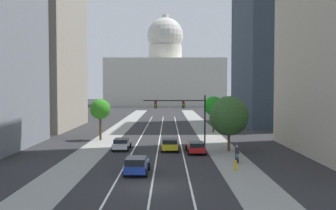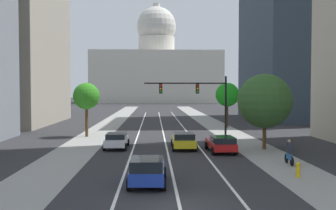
{
  "view_description": "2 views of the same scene",
  "coord_description": "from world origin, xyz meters",
  "px_view_note": "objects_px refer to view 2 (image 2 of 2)",
  "views": [
    {
      "loc": [
        1.22,
        -27.93,
        7.32
      ],
      "look_at": [
        1.15,
        32.94,
        4.69
      ],
      "focal_mm": 40.53,
      "sensor_mm": 36.0,
      "label": 1
    },
    {
      "loc": [
        -1.12,
        -16.07,
        5.09
      ],
      "look_at": [
        0.66,
        31.6,
        3.2
      ],
      "focal_mm": 41.0,
      "sensor_mm": 36.0,
      "label": 2
    }
  ],
  "objects_px": {
    "car_white": "(117,140)",
    "street_tree_near_right": "(227,95)",
    "street_tree_far_right": "(265,101)",
    "street_tree_near_left": "(86,96)",
    "traffic_signal_mast": "(200,95)",
    "capitol_building": "(156,70)",
    "car_blue": "(147,170)",
    "cyclist": "(289,152)",
    "car_red": "(221,143)",
    "car_yellow": "(184,140)",
    "fire_hydrant": "(298,169)"
  },
  "relations": [
    {
      "from": "car_blue",
      "to": "street_tree_near_left",
      "type": "xyz_separation_m",
      "value": [
        -6.96,
        21.52,
        3.57
      ]
    },
    {
      "from": "capitol_building",
      "to": "cyclist",
      "type": "xyz_separation_m",
      "value": [
        8.07,
        -127.49,
        -12.18
      ]
    },
    {
      "from": "car_red",
      "to": "car_yellow",
      "type": "xyz_separation_m",
      "value": [
        -2.91,
        1.89,
        0.02
      ]
    },
    {
      "from": "street_tree_far_right",
      "to": "street_tree_near_left",
      "type": "relative_size",
      "value": 1.1
    },
    {
      "from": "fire_hydrant",
      "to": "street_tree_far_right",
      "type": "bearing_deg",
      "value": 84.12
    },
    {
      "from": "street_tree_far_right",
      "to": "street_tree_near_left",
      "type": "height_order",
      "value": "street_tree_far_right"
    },
    {
      "from": "street_tree_near_right",
      "to": "car_yellow",
      "type": "bearing_deg",
      "value": -111.43
    },
    {
      "from": "car_blue",
      "to": "street_tree_near_left",
      "type": "bearing_deg",
      "value": 19.54
    },
    {
      "from": "fire_hydrant",
      "to": "street_tree_near_right",
      "type": "bearing_deg",
      "value": 86.93
    },
    {
      "from": "car_yellow",
      "to": "street_tree_near_right",
      "type": "distance_m",
      "value": 20.61
    },
    {
      "from": "car_red",
      "to": "street_tree_far_right",
      "type": "height_order",
      "value": "street_tree_far_right"
    },
    {
      "from": "car_blue",
      "to": "street_tree_far_right",
      "type": "height_order",
      "value": "street_tree_far_right"
    },
    {
      "from": "cyclist",
      "to": "street_tree_near_right",
      "type": "bearing_deg",
      "value": -1.6
    },
    {
      "from": "car_red",
      "to": "street_tree_far_right",
      "type": "distance_m",
      "value": 5.45
    },
    {
      "from": "car_yellow",
      "to": "traffic_signal_mast",
      "type": "bearing_deg",
      "value": -19.73
    },
    {
      "from": "fire_hydrant",
      "to": "cyclist",
      "type": "relative_size",
      "value": 0.53
    },
    {
      "from": "car_blue",
      "to": "street_tree_far_right",
      "type": "bearing_deg",
      "value": -37.65
    },
    {
      "from": "capitol_building",
      "to": "car_blue",
      "type": "relative_size",
      "value": 12.03
    },
    {
      "from": "car_red",
      "to": "street_tree_near_left",
      "type": "distance_m",
      "value": 17.25
    },
    {
      "from": "street_tree_near_right",
      "to": "street_tree_near_left",
      "type": "height_order",
      "value": "street_tree_near_right"
    },
    {
      "from": "car_blue",
      "to": "car_white",
      "type": "height_order",
      "value": "car_blue"
    },
    {
      "from": "car_yellow",
      "to": "street_tree_near_left",
      "type": "distance_m",
      "value": 13.91
    },
    {
      "from": "street_tree_far_right",
      "to": "cyclist",
      "type": "bearing_deg",
      "value": -92.29
    },
    {
      "from": "car_red",
      "to": "car_yellow",
      "type": "relative_size",
      "value": 1.03
    },
    {
      "from": "car_red",
      "to": "cyclist",
      "type": "relative_size",
      "value": 2.65
    },
    {
      "from": "car_white",
      "to": "car_yellow",
      "type": "relative_size",
      "value": 0.96
    },
    {
      "from": "car_white",
      "to": "street_tree_near_right",
      "type": "height_order",
      "value": "street_tree_near_right"
    },
    {
      "from": "fire_hydrant",
      "to": "street_tree_far_right",
      "type": "xyz_separation_m",
      "value": [
        1.08,
        10.52,
        3.67
      ]
    },
    {
      "from": "traffic_signal_mast",
      "to": "car_blue",
      "type": "bearing_deg",
      "value": -105.43
    },
    {
      "from": "street_tree_near_right",
      "to": "cyclist",
      "type": "bearing_deg",
      "value": -91.73
    },
    {
      "from": "traffic_signal_mast",
      "to": "car_yellow",
      "type": "bearing_deg",
      "value": -110.38
    },
    {
      "from": "car_yellow",
      "to": "street_tree_near_left",
      "type": "xyz_separation_m",
      "value": [
        -9.87,
        9.12,
        3.62
      ]
    },
    {
      "from": "fire_hydrant",
      "to": "street_tree_near_left",
      "type": "xyz_separation_m",
      "value": [
        -15.68,
        20.04,
        3.91
      ]
    },
    {
      "from": "traffic_signal_mast",
      "to": "capitol_building",
      "type": "bearing_deg",
      "value": 91.73
    },
    {
      "from": "capitol_building",
      "to": "street_tree_near_right",
      "type": "height_order",
      "value": "capitol_building"
    },
    {
      "from": "car_blue",
      "to": "car_yellow",
      "type": "distance_m",
      "value": 12.73
    },
    {
      "from": "street_tree_far_right",
      "to": "car_blue",
      "type": "bearing_deg",
      "value": -129.27
    },
    {
      "from": "car_blue",
      "to": "fire_hydrant",
      "type": "distance_m",
      "value": 8.85
    },
    {
      "from": "fire_hydrant",
      "to": "cyclist",
      "type": "height_order",
      "value": "cyclist"
    },
    {
      "from": "street_tree_far_right",
      "to": "fire_hydrant",
      "type": "bearing_deg",
      "value": -95.88
    },
    {
      "from": "cyclist",
      "to": "traffic_signal_mast",
      "type": "bearing_deg",
      "value": 20.19
    },
    {
      "from": "fire_hydrant",
      "to": "cyclist",
      "type": "xyz_separation_m",
      "value": [
        0.81,
        3.71,
        0.39
      ]
    },
    {
      "from": "capitol_building",
      "to": "car_yellow",
      "type": "bearing_deg",
      "value": -89.31
    },
    {
      "from": "car_red",
      "to": "fire_hydrant",
      "type": "distance_m",
      "value": 9.49
    },
    {
      "from": "car_white",
      "to": "street_tree_near_left",
      "type": "distance_m",
      "value": 10.13
    },
    {
      "from": "car_red",
      "to": "cyclist",
      "type": "bearing_deg",
      "value": -146.64
    },
    {
      "from": "car_white",
      "to": "street_tree_near_right",
      "type": "xyz_separation_m",
      "value": [
        13.21,
        18.3,
        3.68
      ]
    },
    {
      "from": "car_blue",
      "to": "street_tree_near_right",
      "type": "distance_m",
      "value": 33.14
    },
    {
      "from": "street_tree_near_right",
      "to": "car_red",
      "type": "bearing_deg",
      "value": -102.23
    },
    {
      "from": "fire_hydrant",
      "to": "cyclist",
      "type": "distance_m",
      "value": 3.82
    }
  ]
}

